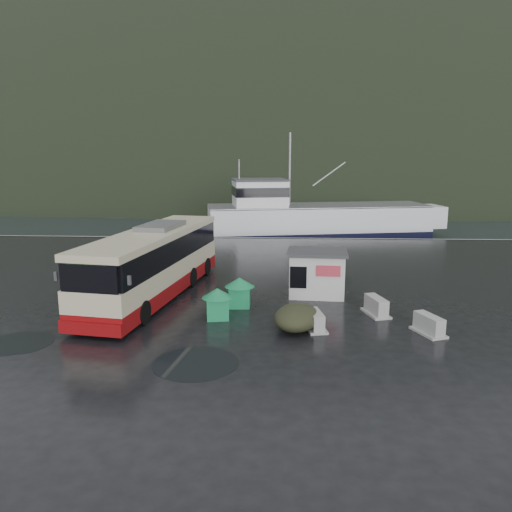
{
  "coord_description": "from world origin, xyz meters",
  "views": [
    {
      "loc": [
        3.46,
        -23.39,
        7.42
      ],
      "look_at": [
        2.16,
        4.03,
        1.7
      ],
      "focal_mm": 35.0,
      "sensor_mm": 36.0,
      "label": 1
    }
  ],
  "objects_px": {
    "waste_bin_left": "(218,318)",
    "dome_tent": "(297,329)",
    "fishing_trawler": "(318,224)",
    "waste_bin_right": "(240,306)",
    "jersey_barrier_c": "(428,333)",
    "coach_bus": "(156,296)",
    "ticket_kiosk": "(316,295)",
    "jersey_barrier_a": "(315,329)",
    "white_van": "(105,295)",
    "jersey_barrier_b": "(376,314)"
  },
  "relations": [
    {
      "from": "waste_bin_left",
      "to": "ticket_kiosk",
      "type": "xyz_separation_m",
      "value": [
        4.76,
        3.96,
        0.0
      ]
    },
    {
      "from": "coach_bus",
      "to": "white_van",
      "type": "relative_size",
      "value": 2.43
    },
    {
      "from": "jersey_barrier_c",
      "to": "fishing_trawler",
      "type": "xyz_separation_m",
      "value": [
        -2.19,
        32.39,
        0.0
      ]
    },
    {
      "from": "white_van",
      "to": "waste_bin_right",
      "type": "height_order",
      "value": "white_van"
    },
    {
      "from": "waste_bin_right",
      "to": "jersey_barrier_c",
      "type": "height_order",
      "value": "waste_bin_right"
    },
    {
      "from": "waste_bin_right",
      "to": "fishing_trawler",
      "type": "bearing_deg",
      "value": 78.35
    },
    {
      "from": "waste_bin_left",
      "to": "ticket_kiosk",
      "type": "relative_size",
      "value": 0.46
    },
    {
      "from": "jersey_barrier_a",
      "to": "jersey_barrier_b",
      "type": "xyz_separation_m",
      "value": [
        2.96,
        2.09,
        0.0
      ]
    },
    {
      "from": "waste_bin_left",
      "to": "fishing_trawler",
      "type": "bearing_deg",
      "value": 77.49
    },
    {
      "from": "coach_bus",
      "to": "ticket_kiosk",
      "type": "bearing_deg",
      "value": 12.12
    },
    {
      "from": "dome_tent",
      "to": "waste_bin_right",
      "type": "bearing_deg",
      "value": 131.41
    },
    {
      "from": "waste_bin_right",
      "to": "jersey_barrier_b",
      "type": "distance_m",
      "value": 6.51
    },
    {
      "from": "coach_bus",
      "to": "ticket_kiosk",
      "type": "xyz_separation_m",
      "value": [
        8.5,
        0.45,
        0.0
      ]
    },
    {
      "from": "white_van",
      "to": "jersey_barrier_c",
      "type": "height_order",
      "value": "white_van"
    },
    {
      "from": "dome_tent",
      "to": "fishing_trawler",
      "type": "bearing_deg",
      "value": 84.13
    },
    {
      "from": "white_van",
      "to": "waste_bin_left",
      "type": "relative_size",
      "value": 3.8
    },
    {
      "from": "white_van",
      "to": "waste_bin_right",
      "type": "bearing_deg",
      "value": -26.49
    },
    {
      "from": "dome_tent",
      "to": "ticket_kiosk",
      "type": "xyz_separation_m",
      "value": [
        1.21,
        5.18,
        0.0
      ]
    },
    {
      "from": "coach_bus",
      "to": "fishing_trawler",
      "type": "height_order",
      "value": "fishing_trawler"
    },
    {
      "from": "waste_bin_left",
      "to": "fishing_trawler",
      "type": "xyz_separation_m",
      "value": [
        6.85,
        30.87,
        0.0
      ]
    },
    {
      "from": "waste_bin_right",
      "to": "dome_tent",
      "type": "xyz_separation_m",
      "value": [
        2.69,
        -3.05,
        0.0
      ]
    },
    {
      "from": "ticket_kiosk",
      "to": "jersey_barrier_a",
      "type": "height_order",
      "value": "ticket_kiosk"
    },
    {
      "from": "ticket_kiosk",
      "to": "jersey_barrier_c",
      "type": "xyz_separation_m",
      "value": [
        4.27,
        -5.48,
        0.0
      ]
    },
    {
      "from": "jersey_barrier_a",
      "to": "fishing_trawler",
      "type": "xyz_separation_m",
      "value": [
        2.5,
        32.07,
        0.0
      ]
    },
    {
      "from": "ticket_kiosk",
      "to": "jersey_barrier_c",
      "type": "distance_m",
      "value": 6.95
    },
    {
      "from": "jersey_barrier_c",
      "to": "waste_bin_left",
      "type": "bearing_deg",
      "value": 170.45
    },
    {
      "from": "dome_tent",
      "to": "jersey_barrier_a",
      "type": "relative_size",
      "value": 1.72
    },
    {
      "from": "coach_bus",
      "to": "waste_bin_right",
      "type": "height_order",
      "value": "coach_bus"
    },
    {
      "from": "jersey_barrier_c",
      "to": "ticket_kiosk",
      "type": "bearing_deg",
      "value": 127.93
    },
    {
      "from": "coach_bus",
      "to": "ticket_kiosk",
      "type": "height_order",
      "value": "coach_bus"
    },
    {
      "from": "white_van",
      "to": "jersey_barrier_c",
      "type": "distance_m",
      "value": 16.19
    },
    {
      "from": "waste_bin_left",
      "to": "jersey_barrier_a",
      "type": "bearing_deg",
      "value": -15.41
    },
    {
      "from": "waste_bin_right",
      "to": "jersey_barrier_c",
      "type": "relative_size",
      "value": 0.92
    },
    {
      "from": "jersey_barrier_c",
      "to": "coach_bus",
      "type": "bearing_deg",
      "value": 158.51
    },
    {
      "from": "waste_bin_left",
      "to": "dome_tent",
      "type": "bearing_deg",
      "value": -18.93
    },
    {
      "from": "coach_bus",
      "to": "dome_tent",
      "type": "xyz_separation_m",
      "value": [
        7.29,
        -4.73,
        0.0
      ]
    },
    {
      "from": "white_van",
      "to": "waste_bin_left",
      "type": "xyz_separation_m",
      "value": [
        6.39,
        -3.4,
        0.0
      ]
    },
    {
      "from": "ticket_kiosk",
      "to": "jersey_barrier_b",
      "type": "bearing_deg",
      "value": -46.11
    },
    {
      "from": "coach_bus",
      "to": "waste_bin_right",
      "type": "relative_size",
      "value": 8.99
    },
    {
      "from": "jersey_barrier_a",
      "to": "fishing_trawler",
      "type": "distance_m",
      "value": 32.16
    },
    {
      "from": "waste_bin_right",
      "to": "jersey_barrier_c",
      "type": "distance_m",
      "value": 8.83
    },
    {
      "from": "white_van",
      "to": "ticket_kiosk",
      "type": "relative_size",
      "value": 1.76
    },
    {
      "from": "dome_tent",
      "to": "fishing_trawler",
      "type": "distance_m",
      "value": 32.25
    },
    {
      "from": "dome_tent",
      "to": "jersey_barrier_b",
      "type": "height_order",
      "value": "dome_tent"
    },
    {
      "from": "jersey_barrier_a",
      "to": "fishing_trawler",
      "type": "bearing_deg",
      "value": 85.55
    },
    {
      "from": "ticket_kiosk",
      "to": "jersey_barrier_b",
      "type": "xyz_separation_m",
      "value": [
        2.55,
        -3.07,
        0.0
      ]
    },
    {
      "from": "waste_bin_left",
      "to": "dome_tent",
      "type": "relative_size",
      "value": 0.54
    },
    {
      "from": "ticket_kiosk",
      "to": "waste_bin_left",
      "type": "bearing_deg",
      "value": -136.05
    },
    {
      "from": "waste_bin_right",
      "to": "jersey_barrier_b",
      "type": "relative_size",
      "value": 0.88
    },
    {
      "from": "white_van",
      "to": "coach_bus",
      "type": "bearing_deg",
      "value": -11.92
    }
  ]
}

